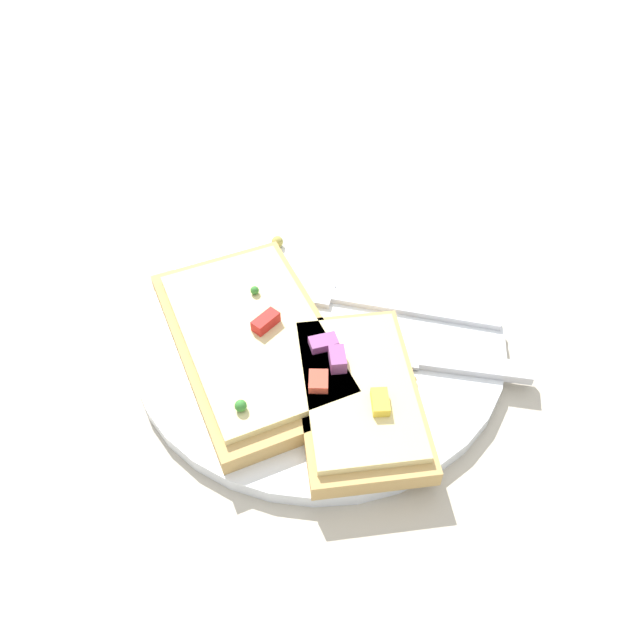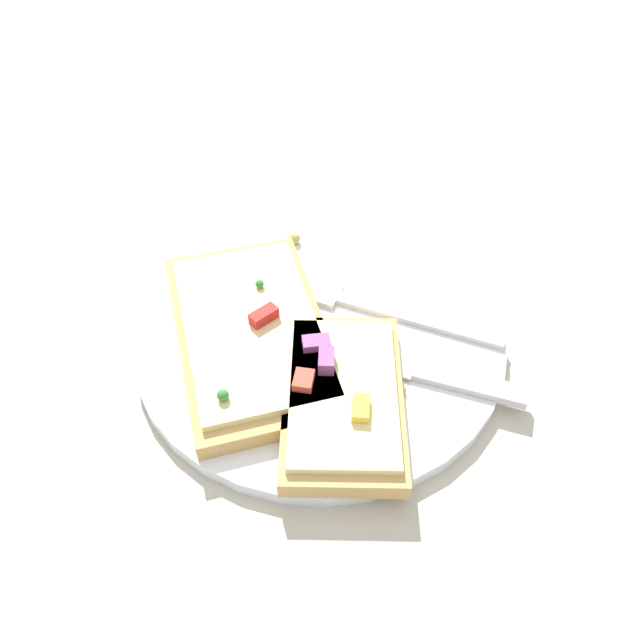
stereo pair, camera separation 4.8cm
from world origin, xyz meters
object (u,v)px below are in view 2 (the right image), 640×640
plate (320,334)px  fork (355,302)px  knife (402,367)px  pizza_slice_main (252,334)px  pizza_slice_corner (339,397)px

plate → fork: size_ratio=1.51×
plate → knife: knife is taller
fork → pizza_slice_main: size_ratio=0.98×
pizza_slice_corner → plate: bearing=-169.0°
knife → pizza_slice_corner: (0.02, -0.05, 0.01)m
pizza_slice_corner → fork: bearing=172.2°
plate → pizza_slice_main: pizza_slice_main is taller
knife → fork: bearing=-46.9°
plate → pizza_slice_corner: size_ratio=1.83×
knife → pizza_slice_main: 0.11m
pizza_slice_main → pizza_slice_corner: size_ratio=1.24×
plate → pizza_slice_main: (0.00, -0.05, 0.02)m
knife → plate: bearing=-16.0°
fork → plate: bearing=65.4°
fork → pizza_slice_corner: pizza_slice_corner is taller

